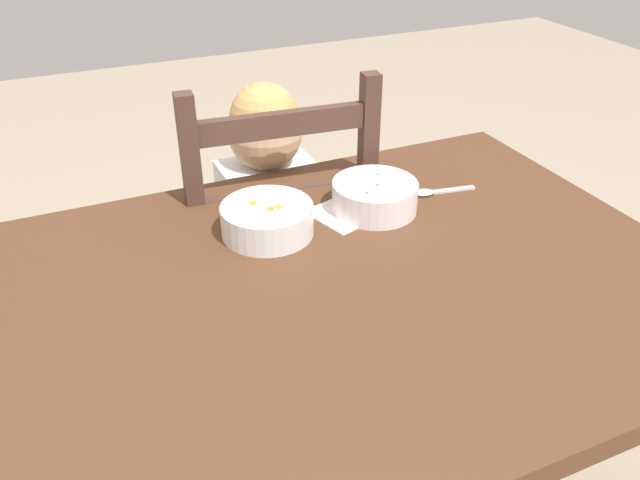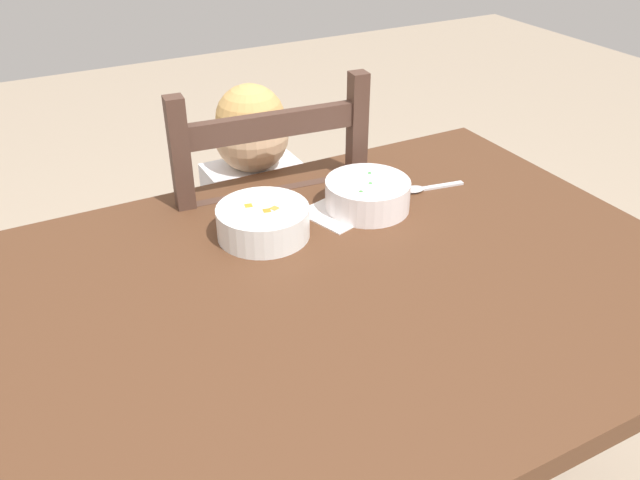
# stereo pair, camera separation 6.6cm
# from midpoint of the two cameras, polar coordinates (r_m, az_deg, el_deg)

# --- Properties ---
(dining_table) EXTENTS (1.38, 0.89, 0.76)m
(dining_table) POSITION_cam_midpoint_polar(r_m,az_deg,el_deg) (1.14, -0.20, -8.77)
(dining_table) COLOR #53311E
(dining_table) RESTS_ON ground
(dining_chair) EXTENTS (0.46, 0.46, 0.99)m
(dining_chair) POSITION_cam_midpoint_polar(r_m,az_deg,el_deg) (1.66, -2.99, -2.81)
(dining_chair) COLOR #4B3127
(dining_chair) RESTS_ON ground
(child_figure) EXTENTS (0.32, 0.31, 0.94)m
(child_figure) POSITION_cam_midpoint_polar(r_m,az_deg,el_deg) (1.58, -2.96, 2.03)
(child_figure) COLOR white
(child_figure) RESTS_ON ground
(bowl_of_peas) EXTENTS (0.17, 0.17, 0.06)m
(bowl_of_peas) POSITION_cam_midpoint_polar(r_m,az_deg,el_deg) (1.30, 6.23, 3.85)
(bowl_of_peas) COLOR white
(bowl_of_peas) RESTS_ON dining_table
(bowl_of_carrots) EXTENTS (0.17, 0.17, 0.06)m
(bowl_of_carrots) POSITION_cam_midpoint_polar(r_m,az_deg,el_deg) (1.22, -3.08, 1.83)
(bowl_of_carrots) COLOR white
(bowl_of_carrots) RESTS_ON dining_table
(spoon) EXTENTS (0.14, 0.04, 0.01)m
(spoon) POSITION_cam_midpoint_polar(r_m,az_deg,el_deg) (1.40, 11.12, 4.13)
(spoon) COLOR silver
(spoon) RESTS_ON dining_table
(paper_napkin) EXTENTS (0.16, 0.15, 0.00)m
(paper_napkin) POSITION_cam_midpoint_polar(r_m,az_deg,el_deg) (1.30, 3.82, 2.40)
(paper_napkin) COLOR white
(paper_napkin) RESTS_ON dining_table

